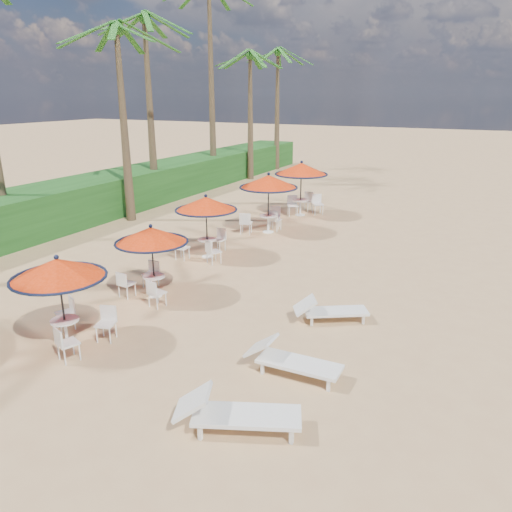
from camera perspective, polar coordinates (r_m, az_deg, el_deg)
The scene contains 15 objects.
ground at distance 10.26m, azimuth -0.15°, elevation -15.18°, with size 160.00×160.00×0.00m, color tan.
scrub_hedge at distance 25.91m, azimuth -16.28°, elevation 6.93°, with size 3.00×40.00×1.80m, color #194716.
station_0 at distance 12.07m, azimuth -21.33°, elevation -2.53°, with size 2.14×2.14×2.23m.
station_1 at distance 14.34m, azimuth -12.01°, elevation 1.34°, with size 2.07×2.07×2.16m.
station_2 at distance 17.59m, azimuth -5.76°, elevation 5.08°, with size 2.20×2.20×2.29m.
station_3 at distance 20.79m, azimuth 1.38°, elevation 7.69°, with size 2.43×2.43×2.53m.
station_4 at distance 23.92m, azimuth 5.29°, elevation 9.15°, with size 2.51×2.51×2.61m.
lounger_near at distance 9.06m, azimuth -2.58°, elevation -17.42°, with size 2.29×1.48×0.79m.
lounger_mid at distance 10.65m, azimuth 3.88°, elevation -11.69°, with size 2.05×0.66×0.73m.
lounger_far at distance 13.04m, azimuth 8.27°, elevation -6.11°, with size 1.93×1.49×0.68m.
palm_3 at distance 23.37m, azimuth -15.59°, elevation 22.64°, with size 5.00×5.00×8.45m.
palm_4 at distance 26.92m, azimuth -12.58°, elevation 23.89°, with size 5.00×5.00×9.30m.
palm_5 at distance 32.72m, azimuth -5.38°, elevation 27.09°, with size 5.00×5.00×11.71m.
palm_6 at distance 34.16m, azimuth -0.67°, elevation 21.17°, with size 5.00×5.00×8.15m.
palm_7 at distance 38.85m, azimuth 2.51°, elevation 21.51°, with size 5.00×5.00×8.66m.
Camera 1 is at (3.84, -7.65, 5.64)m, focal length 35.00 mm.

